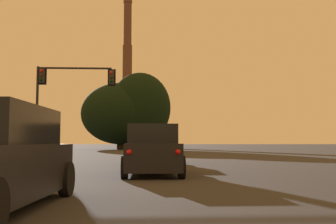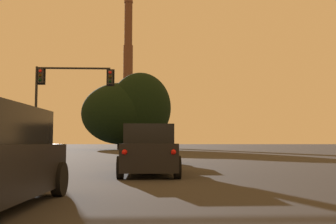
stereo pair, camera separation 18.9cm
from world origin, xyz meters
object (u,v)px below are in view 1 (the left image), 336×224
Objects in this scene: traffic_light_overhead_left at (63,88)px; smokestack at (127,88)px; suv_center_lane_front at (152,148)px; suv_center_lane_second at (152,150)px.

smokestack reaches higher than traffic_light_overhead_left.
traffic_light_overhead_left is 86.87m from smokestack.
traffic_light_overhead_left is (-6.33, 6.28, 4.18)m from suv_center_lane_front.
traffic_light_overhead_left reaches higher than suv_center_lane_second.
suv_center_lane_second is 0.74× the size of traffic_light_overhead_left.
smokestack is (-6.53, 92.33, 16.16)m from suv_center_lane_front.
suv_center_lane_front is at bearing -85.95° from smokestack.
smokestack reaches higher than suv_center_lane_front.
smokestack is (-0.20, 86.04, 11.98)m from traffic_light_overhead_left.
suv_center_lane_second is 0.99× the size of suv_center_lane_front.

